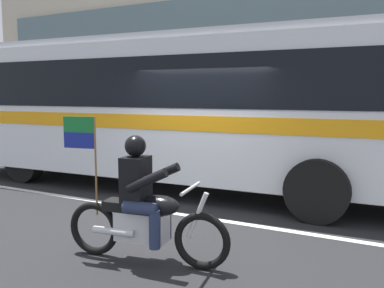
% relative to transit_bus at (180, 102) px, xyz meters
% --- Properties ---
extents(ground_plane, '(60.00, 60.00, 0.00)m').
position_rel_transit_bus_xyz_m(ground_plane, '(1.08, -1.19, -1.88)').
color(ground_plane, black).
extents(sidewalk_curb, '(28.00, 3.80, 0.15)m').
position_rel_transit_bus_xyz_m(sidewalk_curb, '(1.08, 3.91, -1.81)').
color(sidewalk_curb, gray).
rests_on(sidewalk_curb, ground_plane).
extents(lane_center_stripe, '(26.60, 0.14, 0.01)m').
position_rel_transit_bus_xyz_m(lane_center_stripe, '(1.08, -1.79, -1.88)').
color(lane_center_stripe, silver).
rests_on(lane_center_stripe, ground_plane).
extents(transit_bus, '(11.58, 3.06, 3.22)m').
position_rel_transit_bus_xyz_m(transit_bus, '(0.00, 0.00, 0.00)').
color(transit_bus, silver).
rests_on(transit_bus, ground_plane).
extents(motorcycle_with_rider, '(2.18, 0.72, 1.78)m').
position_rel_transit_bus_xyz_m(motorcycle_with_rider, '(1.59, -3.76, -1.22)').
color(motorcycle_with_rider, black).
rests_on(motorcycle_with_rider, ground_plane).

